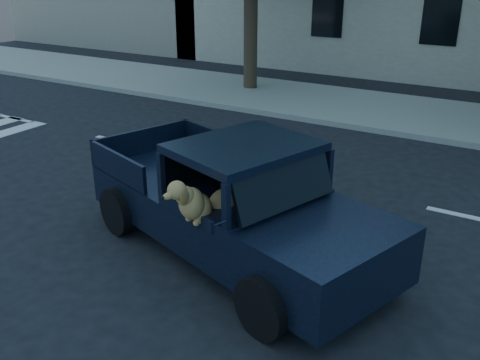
# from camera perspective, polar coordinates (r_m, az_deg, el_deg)

# --- Properties ---
(ground) EXTENTS (120.00, 120.00, 0.00)m
(ground) POSITION_cam_1_polar(r_m,az_deg,el_deg) (8.41, -8.19, -6.68)
(ground) COLOR black
(ground) RESTS_ON ground
(far_sidewalk) EXTENTS (60.00, 4.00, 0.15)m
(far_sidewalk) POSITION_cam_1_polar(r_m,az_deg,el_deg) (16.06, 12.91, 7.52)
(far_sidewalk) COLOR gray
(far_sidewalk) RESTS_ON ground
(lane_stripes) EXTENTS (21.60, 0.14, 0.01)m
(lane_stripes) POSITION_cam_1_polar(r_m,az_deg,el_deg) (10.26, 12.83, -1.42)
(lane_stripes) COLOR silver
(lane_stripes) RESTS_ON ground
(pickup_truck) EXTENTS (5.33, 3.37, 1.78)m
(pickup_truck) POSITION_cam_1_polar(r_m,az_deg,el_deg) (7.85, -1.19, -3.71)
(pickup_truck) COLOR black
(pickup_truck) RESTS_ON ground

